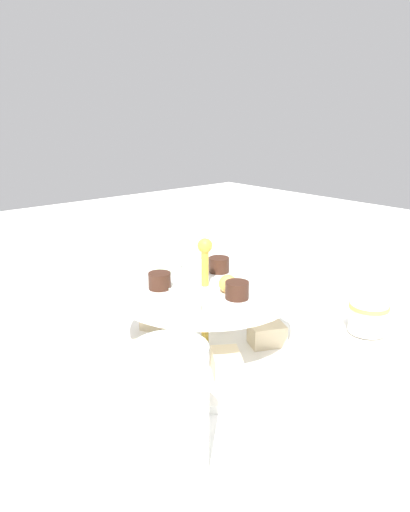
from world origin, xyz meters
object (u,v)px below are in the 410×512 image
Objects in this scene: tiered_serving_stand at (205,322)px; water_glass_tall_right at (171,411)px; water_glass_short_left at (307,287)px; water_glass_mid_back at (185,268)px; teacup_with_saucer at (368,320)px.

water_glass_tall_right is at bearing 41.65° from tiered_serving_stand.
water_glass_tall_right is 0.45m from water_glass_short_left.
water_glass_tall_right is 1.20× the size of water_glass_mid_back.
water_glass_short_left is 0.22m from water_glass_mid_back.
teacup_with_saucer is (-0.39, -0.03, -0.04)m from water_glass_tall_right.
water_glass_short_left is at bearing -178.50° from tiered_serving_stand.
tiered_serving_stand reaches higher than water_glass_mid_back.
water_glass_tall_right reaches higher than water_glass_mid_back.
tiered_serving_stand is at bearing 1.50° from water_glass_short_left.
tiered_serving_stand reaches higher than water_glass_short_left.
tiered_serving_stand is at bearing -29.49° from teacup_with_saucer.
water_glass_mid_back is (0.13, -0.18, 0.02)m from water_glass_short_left.
water_glass_mid_back is (0.11, -0.31, 0.03)m from teacup_with_saucer.
teacup_with_saucer is at bearing 81.01° from water_glass_short_left.
water_glass_short_left is at bearing -98.99° from teacup_with_saucer.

